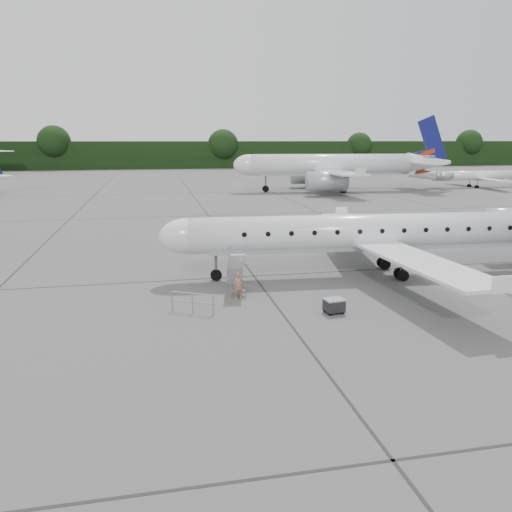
{
  "coord_description": "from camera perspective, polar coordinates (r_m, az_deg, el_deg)",
  "views": [
    {
      "loc": [
        -10.89,
        -23.06,
        8.36
      ],
      "look_at": [
        -5.67,
        2.41,
        2.3
      ],
      "focal_mm": 35.0,
      "sensor_mm": 36.0,
      "label": 1
    }
  ],
  "objects": [
    {
      "name": "ground",
      "position": [
        26.84,
        13.07,
        -5.38
      ],
      "size": [
        320.0,
        320.0,
        0.0
      ],
      "primitive_type": "plane",
      "color": "#5D5D5B",
      "rests_on": "ground"
    },
    {
      "name": "treeline",
      "position": [
        153.51,
        -7.66,
        11.39
      ],
      "size": [
        260.0,
        4.0,
        8.0
      ],
      "primitive_type": "cube",
      "color": "black",
      "rests_on": "ground"
    },
    {
      "name": "main_regional_jet",
      "position": [
        31.93,
        13.87,
        4.66
      ],
      "size": [
        31.51,
        23.6,
        7.74
      ],
      "primitive_type": null,
      "rotation": [
        0.0,
        0.0,
        -0.06
      ],
      "color": "silver",
      "rests_on": "ground"
    },
    {
      "name": "airstair",
      "position": [
        27.99,
        -2.31,
        -1.68
      ],
      "size": [
        1.01,
        2.57,
        2.43
      ],
      "primitive_type": null,
      "rotation": [
        0.0,
        0.0,
        -0.06
      ],
      "color": "silver",
      "rests_on": "ground"
    },
    {
      "name": "passenger",
      "position": [
        26.76,
        -2.0,
        -3.41
      ],
      "size": [
        0.58,
        0.41,
        1.5
      ],
      "primitive_type": "imported",
      "rotation": [
        0.0,
        0.0,
        0.09
      ],
      "color": "#986453",
      "rests_on": "ground"
    },
    {
      "name": "safety_railing",
      "position": [
        24.95,
        -7.29,
        -5.36
      ],
      "size": [
        1.98,
        1.1,
        1.0
      ],
      "primitive_type": null,
      "rotation": [
        0.0,
        0.0,
        -0.49
      ],
      "color": "gray",
      "rests_on": "ground"
    },
    {
      "name": "baggage_cart",
      "position": [
        25.02,
        8.91,
        -5.61
      ],
      "size": [
        1.01,
        0.86,
        0.79
      ],
      "primitive_type": null,
      "rotation": [
        0.0,
        0.0,
        0.14
      ],
      "color": "black",
      "rests_on": "ground"
    },
    {
      "name": "bg_narrowbody",
      "position": [
        84.25,
        8.51,
        11.45
      ],
      "size": [
        36.11,
        27.53,
        12.19
      ],
      "primitive_type": null,
      "rotation": [
        0.0,
        0.0,
        -0.09
      ],
      "color": "silver",
      "rests_on": "ground"
    },
    {
      "name": "bg_regional_right",
      "position": [
        98.82,
        24.09,
        8.88
      ],
      "size": [
        22.98,
        16.79,
        5.93
      ],
      "primitive_type": null,
      "rotation": [
        0.0,
        0.0,
        3.16
      ],
      "color": "silver",
      "rests_on": "ground"
    }
  ]
}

